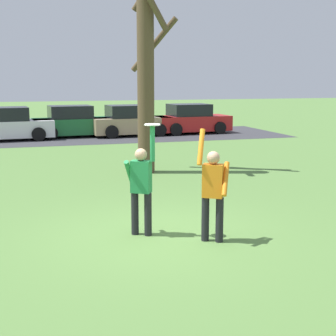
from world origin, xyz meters
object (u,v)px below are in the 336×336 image
person_catcher (141,184)px  parked_car_white (8,125)px  bare_tree_tall (147,64)px  parked_car_green (73,123)px  frisbee_disc (152,125)px  parked_car_tan (130,122)px  parked_car_red (191,120)px  person_defender (213,188)px

person_catcher → parked_car_white: person_catcher is taller
person_catcher → bare_tree_tall: bearing=107.5°
parked_car_white → parked_car_green: same height
parked_car_green → parked_car_white: bearing=-172.9°
parked_car_green → bare_tree_tall: bearing=-87.5°
frisbee_disc → parked_car_tan: frisbee_disc is taller
person_catcher → frisbee_disc: (0.19, -0.12, 1.11)m
frisbee_disc → parked_car_tan: 16.99m
parked_car_red → bare_tree_tall: 11.96m
parked_car_red → bare_tree_tall: (-5.11, -10.49, 2.64)m
person_catcher → parked_car_white: (-2.65, 16.27, -0.25)m
frisbee_disc → parked_car_white: (-2.84, 16.39, -1.37)m
person_defender → parked_car_green: 17.64m
person_catcher → parked_car_white: size_ratio=0.49×
parked_car_white → parked_car_tan: same height
person_defender → parked_car_green: bearing=-55.1°
parked_car_white → parked_car_red: same height
parked_car_tan → bare_tree_tall: 10.72m
person_catcher → parked_car_red: size_ratio=0.49×
person_defender → parked_car_tan: bearing=-64.7°
frisbee_disc → parked_car_green: 17.07m
parked_car_tan → bare_tree_tall: bare_tree_tall is taller
parked_car_tan → bare_tree_tall: size_ratio=0.62×
parked_car_tan → person_defender: bearing=-101.6°
parked_car_green → parked_car_red: 6.34m
person_catcher → bare_tree_tall: 6.91m
person_defender → parked_car_tan: (2.27, 17.24, -0.25)m
parked_car_white → parked_car_red: size_ratio=1.00×
parked_car_tan → parked_car_green: bearing=168.4°
bare_tree_tall → person_catcher: bearing=-105.3°
parked_car_red → bare_tree_tall: bare_tree_tall is taller
parked_car_red → parked_car_green: bearing=174.5°
parked_car_red → person_catcher: bearing=-116.3°
parked_car_green → parked_car_red: bearing=-5.5°
parked_car_green → parked_car_red: same height
person_defender → parked_car_red: 18.38m
parked_car_white → parked_car_green: (3.13, 0.62, 0.00)m
frisbee_disc → parked_car_white: frisbee_disc is taller
parked_car_tan → parked_car_red: 3.42m
parked_car_green → parked_car_tan: 2.95m
person_defender → frisbee_disc: size_ratio=7.10×
parked_car_white → parked_car_green: bearing=7.1°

